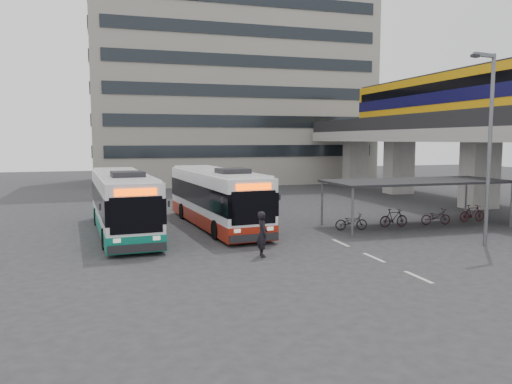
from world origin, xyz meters
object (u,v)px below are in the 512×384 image
object	(u,v)px
lamp_post	(488,138)
bus_main	(216,198)
pedestrian	(262,234)
bus_teal	(122,203)

from	to	relation	value
lamp_post	bus_main	bearing A→B (deg)	130.08
pedestrian	bus_teal	bearing A→B (deg)	41.17
bus_teal	pedestrian	bearing A→B (deg)	-56.48
bus_teal	pedestrian	size ratio (longest dim) A/B	6.11
pedestrian	lamp_post	size ratio (longest dim) A/B	0.22
bus_teal	lamp_post	distance (m)	17.62
pedestrian	lamp_post	bearing A→B (deg)	-90.51
bus_main	pedestrian	bearing A→B (deg)	-93.09
pedestrian	lamp_post	world-z (taller)	lamp_post
bus_teal	lamp_post	bearing A→B (deg)	-30.18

